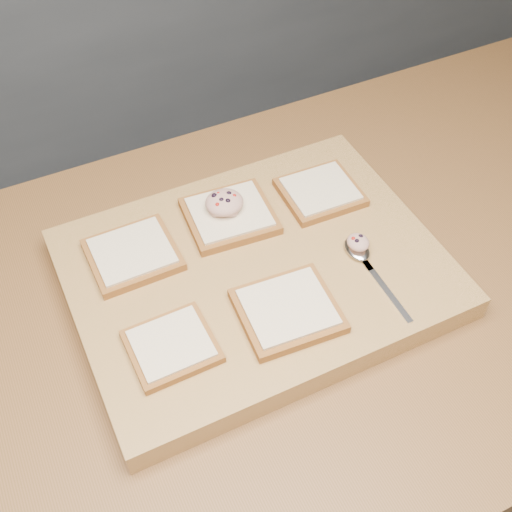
{
  "coord_description": "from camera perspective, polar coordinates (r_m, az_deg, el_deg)",
  "views": [
    {
      "loc": [
        -0.43,
        -0.51,
        1.65
      ],
      "look_at": [
        -0.17,
        0.03,
        0.96
      ],
      "focal_mm": 45.0,
      "sensor_mm": 36.0,
      "label": 1
    }
  ],
  "objects": [
    {
      "name": "spoon_salad",
      "position": [
        0.94,
        9.06,
        1.22
      ],
      "size": [
        0.03,
        0.04,
        0.02
      ],
      "color": "tan",
      "rests_on": "spoon"
    },
    {
      "name": "back_counter",
      "position": [
        2.31,
        -12.15,
        17.36
      ],
      "size": [
        3.6,
        0.62,
        0.94
      ],
      "color": "slate",
      "rests_on": "ground"
    },
    {
      "name": "bread_near_center",
      "position": [
        0.87,
        2.84,
        -4.83
      ],
      "size": [
        0.14,
        0.13,
        0.02
      ],
      "color": "#9A6427",
      "rests_on": "cutting_board"
    },
    {
      "name": "cutting_board",
      "position": [
        0.94,
        0.0,
        -1.52
      ],
      "size": [
        0.53,
        0.4,
        0.04
      ],
      "primitive_type": "cube",
      "color": "tan",
      "rests_on": "island_counter"
    },
    {
      "name": "bread_far_right",
      "position": [
        1.03,
        5.73,
        5.71
      ],
      "size": [
        0.12,
        0.11,
        0.02
      ],
      "color": "#9A6427",
      "rests_on": "cutting_board"
    },
    {
      "name": "bread_far_left",
      "position": [
        0.95,
        -10.91,
        0.17
      ],
      "size": [
        0.12,
        0.11,
        0.02
      ],
      "color": "#9A6427",
      "rests_on": "cutting_board"
    },
    {
      "name": "bread_near_left",
      "position": [
        0.84,
        -7.51,
        -7.92
      ],
      "size": [
        0.11,
        0.1,
        0.02
      ],
      "color": "#9A6427",
      "rests_on": "cutting_board"
    },
    {
      "name": "tuna_salad_dollop",
      "position": [
        0.97,
        -2.84,
        4.8
      ],
      "size": [
        0.06,
        0.06,
        0.03
      ],
      "color": "tan",
      "rests_on": "bread_far_center"
    },
    {
      "name": "ground",
      "position": [
        1.78,
        5.5,
        -19.41
      ],
      "size": [
        4.0,
        4.0,
        0.0
      ],
      "primitive_type": "plane",
      "color": "#515459",
      "rests_on": "ground"
    },
    {
      "name": "spoon",
      "position": [
        0.95,
        9.33,
        0.09
      ],
      "size": [
        0.03,
        0.17,
        0.01
      ],
      "color": "silver",
      "rests_on": "cutting_board"
    },
    {
      "name": "island_counter",
      "position": [
        1.37,
        6.91,
        -12.45
      ],
      "size": [
        2.0,
        0.8,
        0.9
      ],
      "color": "slate",
      "rests_on": "ground"
    },
    {
      "name": "bread_far_center",
      "position": [
        0.98,
        -2.37,
        3.64
      ],
      "size": [
        0.14,
        0.13,
        0.02
      ],
      "color": "#9A6427",
      "rests_on": "cutting_board"
    }
  ]
}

